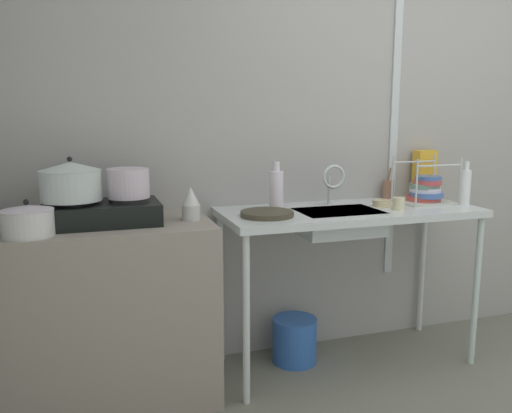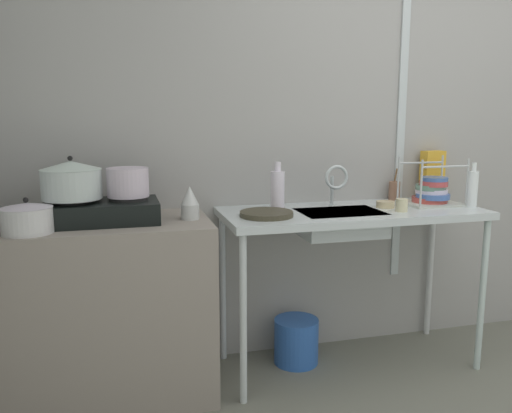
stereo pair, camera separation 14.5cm
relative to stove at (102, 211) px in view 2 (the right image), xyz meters
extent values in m
cube|color=#A3A29E|center=(1.88, 0.34, 0.42)|extent=(5.58, 0.10, 2.76)
cube|color=silver|center=(1.76, 0.28, 0.56)|extent=(0.05, 0.01, 2.21)
cube|color=gray|center=(0.02, 0.00, -0.51)|extent=(0.99, 0.58, 0.90)
cube|color=silver|center=(1.32, 0.00, -0.08)|extent=(1.44, 0.58, 0.04)
cylinder|color=silver|center=(0.64, -0.25, -0.53)|extent=(0.04, 0.04, 0.86)
cylinder|color=silver|center=(2.00, -0.25, -0.53)|extent=(0.04, 0.04, 0.86)
cylinder|color=silver|center=(0.64, 0.25, -0.53)|extent=(0.04, 0.04, 0.86)
cylinder|color=silver|center=(2.00, 0.25, -0.53)|extent=(0.04, 0.04, 0.86)
cube|color=black|center=(0.00, 0.00, 0.00)|extent=(0.54, 0.33, 0.10)
cylinder|color=black|center=(-0.13, 0.00, 0.06)|extent=(0.18, 0.18, 0.02)
cylinder|color=black|center=(0.13, 0.00, 0.06)|extent=(0.18, 0.18, 0.02)
cylinder|color=silver|center=(-0.13, 0.00, 0.14)|extent=(0.28, 0.28, 0.14)
cone|color=silver|center=(-0.13, 0.00, 0.23)|extent=(0.28, 0.28, 0.04)
sphere|color=black|center=(-0.13, 0.00, 0.26)|extent=(0.02, 0.02, 0.02)
cylinder|color=silver|center=(0.13, 0.00, 0.14)|extent=(0.20, 0.20, 0.14)
cylinder|color=silver|center=(-0.31, -0.16, 0.00)|extent=(0.22, 0.22, 0.12)
cone|color=silver|center=(-0.31, -0.16, 0.07)|extent=(0.22, 0.22, 0.02)
sphere|color=black|center=(-0.31, -0.16, 0.09)|extent=(0.02, 0.02, 0.02)
cylinder|color=silver|center=(0.42, -0.03, -0.02)|extent=(0.09, 0.09, 0.08)
cone|color=silver|center=(0.42, -0.03, 0.07)|extent=(0.09, 0.09, 0.09)
cube|color=silver|center=(1.23, -0.04, -0.12)|extent=(0.45, 0.31, 0.13)
cylinder|color=silver|center=(1.26, 0.15, 0.03)|extent=(0.02, 0.02, 0.17)
torus|color=silver|center=(1.26, 0.09, 0.11)|extent=(0.14, 0.02, 0.14)
cylinder|color=#3E3929|center=(0.81, -0.06, -0.04)|extent=(0.27, 0.27, 0.03)
cylinder|color=#B7BDBC|center=(1.69, -0.08, 0.08)|extent=(0.01, 0.01, 0.27)
cylinder|color=#B7BDBC|center=(1.98, -0.08, 0.08)|extent=(0.01, 0.01, 0.27)
cylinder|color=#B7BDBC|center=(1.69, 0.16, 0.08)|extent=(0.01, 0.01, 0.27)
cylinder|color=#B7BDBC|center=(1.98, 0.16, 0.08)|extent=(0.01, 0.01, 0.27)
cylinder|color=#B7BDBC|center=(1.83, -0.08, 0.18)|extent=(0.29, 0.01, 0.01)
cylinder|color=#B7BDBC|center=(1.83, 0.16, 0.18)|extent=(0.29, 0.01, 0.01)
cube|color=beige|center=(1.83, 0.04, -0.05)|extent=(0.31, 0.26, 0.01)
cylinder|color=#BF4841|center=(1.83, 0.05, -0.03)|extent=(0.20, 0.20, 0.03)
cylinder|color=#466BB3|center=(1.84, 0.03, -0.01)|extent=(0.19, 0.19, 0.03)
cylinder|color=white|center=(1.84, 0.05, 0.02)|extent=(0.18, 0.18, 0.03)
cylinder|color=slate|center=(1.83, 0.05, 0.04)|extent=(0.17, 0.17, 0.03)
cylinder|color=#BC4749|center=(1.84, 0.03, 0.07)|extent=(0.16, 0.16, 0.03)
cylinder|color=#4266A9|center=(1.84, 0.03, 0.09)|extent=(0.15, 0.15, 0.03)
cylinder|color=beige|center=(1.55, -0.12, -0.02)|extent=(0.06, 0.06, 0.07)
cylinder|color=beige|center=(1.53, 0.01, -0.04)|extent=(0.10, 0.10, 0.04)
cylinder|color=white|center=(0.91, 0.08, 0.05)|extent=(0.08, 0.08, 0.21)
cylinder|color=white|center=(0.91, 0.08, 0.18)|extent=(0.03, 0.03, 0.05)
cylinder|color=white|center=(2.00, -0.10, 0.05)|extent=(0.06, 0.06, 0.20)
cylinder|color=white|center=(2.00, -0.10, 0.17)|extent=(0.03, 0.03, 0.05)
cube|color=gold|center=(1.96, 0.23, 0.09)|extent=(0.15, 0.09, 0.29)
cylinder|color=#8E634C|center=(1.71, 0.24, 0.00)|extent=(0.07, 0.07, 0.11)
cylinder|color=olive|center=(1.71, 0.24, 0.06)|extent=(0.02, 0.04, 0.16)
cylinder|color=blue|center=(1.04, 0.09, -0.83)|extent=(0.25, 0.25, 0.26)
camera|label=1|loc=(-0.07, -2.55, 0.46)|focal=36.79mm
camera|label=2|loc=(0.07, -2.59, 0.46)|focal=36.79mm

